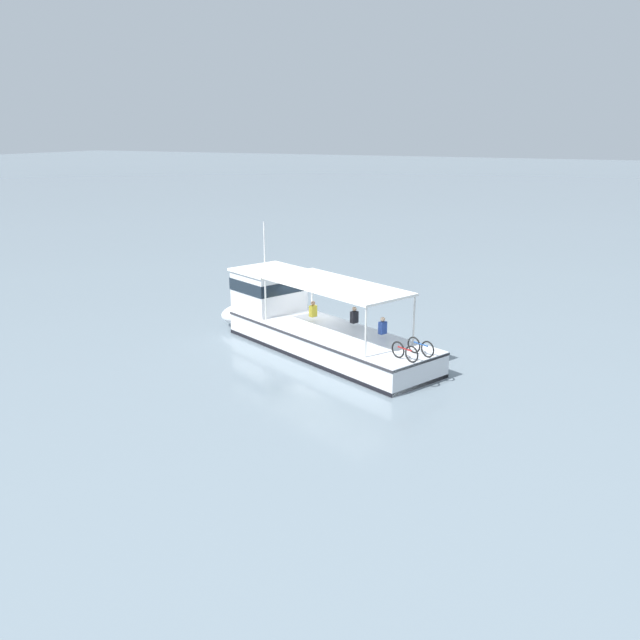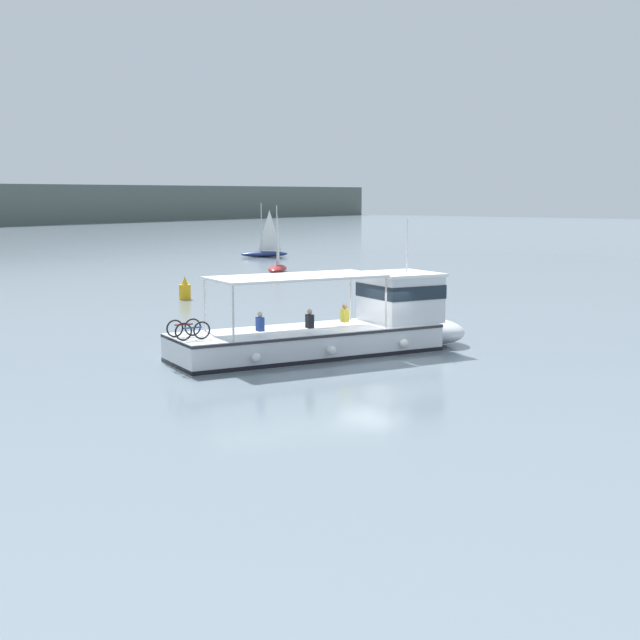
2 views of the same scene
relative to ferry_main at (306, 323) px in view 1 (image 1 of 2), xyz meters
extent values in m
plane|color=slate|center=(0.21, -1.42, -1.02)|extent=(400.00, 400.00, 0.00)
cube|color=silver|center=(-1.47, 0.67, -0.47)|extent=(11.16, 7.37, 1.10)
ellipsoid|color=silver|center=(4.18, -1.89, -0.47)|extent=(3.22, 3.59, 1.01)
cube|color=black|center=(-1.47, 0.67, -0.92)|extent=(11.17, 7.41, 0.16)
cube|color=#2D2D33|center=(-1.47, 0.67, 0.00)|extent=(11.18, 7.43, 0.10)
cube|color=silver|center=(2.54, -1.14, 1.03)|extent=(3.49, 3.55, 1.90)
cube|color=#19232D|center=(2.54, -1.14, 1.37)|extent=(3.55, 3.63, 0.56)
cube|color=white|center=(2.54, -1.14, 2.04)|extent=(3.70, 3.76, 0.12)
cube|color=white|center=(-1.88, 0.86, 2.13)|extent=(7.32, 5.45, 0.10)
cylinder|color=silver|center=(1.64, 0.75, 1.08)|extent=(0.08, 0.08, 2.00)
cylinder|color=silver|center=(0.52, -1.72, 1.08)|extent=(0.08, 0.08, 2.00)
cylinder|color=silver|center=(-4.28, 3.44, 1.08)|extent=(0.08, 0.08, 2.00)
cylinder|color=silver|center=(-5.40, 0.96, 1.08)|extent=(0.08, 0.08, 2.00)
cylinder|color=silver|center=(2.81, -1.27, 3.20)|extent=(0.06, 0.06, 2.20)
sphere|color=white|center=(0.89, -2.35, -0.52)|extent=(0.36, 0.36, 0.36)
sphere|color=white|center=(-2.11, -0.99, -0.52)|extent=(0.36, 0.36, 0.36)
sphere|color=white|center=(-4.94, 0.29, -0.52)|extent=(0.36, 0.36, 0.36)
torus|color=black|center=(-5.43, 2.96, 0.41)|extent=(0.63, 0.33, 0.66)
torus|color=black|center=(-6.07, 3.25, 0.41)|extent=(0.63, 0.33, 0.66)
cylinder|color=maroon|center=(-5.75, 3.10, 0.53)|extent=(0.66, 0.34, 0.06)
torus|color=black|center=(-5.80, 2.14, 0.41)|extent=(0.63, 0.33, 0.66)
torus|color=black|center=(-6.44, 2.43, 0.41)|extent=(0.63, 0.33, 0.66)
cylinder|color=#1E478C|center=(-6.12, 2.28, 0.53)|extent=(0.66, 0.34, 0.06)
cube|color=#2D4CA5|center=(-4.03, 0.88, 0.54)|extent=(0.33, 0.38, 0.52)
sphere|color=beige|center=(-4.03, 0.88, 0.91)|extent=(0.20, 0.20, 0.20)
cube|color=black|center=(-2.33, -0.14, 0.54)|extent=(0.33, 0.38, 0.52)
sphere|color=tan|center=(-2.33, -0.14, 0.91)|extent=(0.20, 0.20, 0.20)
cube|color=yellow|center=(-0.24, -0.28, 0.54)|extent=(0.33, 0.38, 0.52)
sphere|color=#9E7051|center=(-0.24, -0.28, 0.91)|extent=(0.20, 0.20, 0.20)
camera|label=1|loc=(-13.21, 26.37, 8.61)|focal=37.89mm
camera|label=2|loc=(-29.01, -20.48, 5.32)|focal=50.40mm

